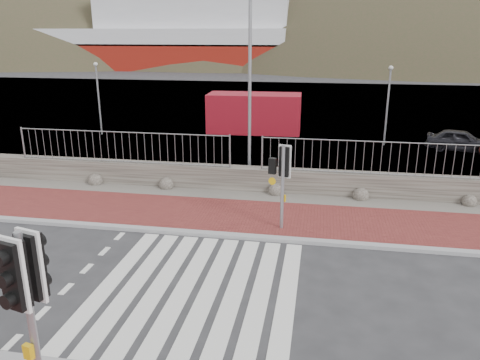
% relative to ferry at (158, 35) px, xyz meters
% --- Properties ---
extents(ground, '(220.00, 220.00, 0.00)m').
position_rel_ferry_xyz_m(ground, '(24.65, -67.90, -5.36)').
color(ground, '#28282B').
rests_on(ground, ground).
extents(sidewalk_far, '(40.00, 3.00, 0.08)m').
position_rel_ferry_xyz_m(sidewalk_far, '(24.65, -63.40, -5.32)').
color(sidewalk_far, maroon).
rests_on(sidewalk_far, ground).
extents(kerb_far, '(40.00, 0.25, 0.12)m').
position_rel_ferry_xyz_m(kerb_far, '(24.65, -64.90, -5.31)').
color(kerb_far, gray).
rests_on(kerb_far, ground).
extents(zebra_crossing, '(4.62, 5.60, 0.01)m').
position_rel_ferry_xyz_m(zebra_crossing, '(24.65, -67.90, -5.36)').
color(zebra_crossing, silver).
rests_on(zebra_crossing, ground).
extents(gravel_strip, '(40.00, 1.50, 0.06)m').
position_rel_ferry_xyz_m(gravel_strip, '(24.65, -61.40, -5.33)').
color(gravel_strip, '#59544C').
rests_on(gravel_strip, ground).
extents(stone_wall, '(40.00, 0.60, 0.90)m').
position_rel_ferry_xyz_m(stone_wall, '(24.65, -60.60, -4.91)').
color(stone_wall, '#423D36').
rests_on(stone_wall, ground).
extents(railing, '(18.07, 0.07, 1.22)m').
position_rel_ferry_xyz_m(railing, '(24.65, -60.75, -3.54)').
color(railing, gray).
rests_on(railing, stone_wall).
extents(quay, '(120.00, 40.00, 0.50)m').
position_rel_ferry_xyz_m(quay, '(24.65, -40.00, -5.36)').
color(quay, '#4C4C4F').
rests_on(quay, ground).
extents(water, '(220.00, 50.00, 0.05)m').
position_rel_ferry_xyz_m(water, '(24.65, -5.00, -5.36)').
color(water, '#3F4C54').
rests_on(water, ground).
extents(ferry, '(50.00, 16.00, 20.00)m').
position_rel_ferry_xyz_m(ferry, '(0.00, 0.00, 0.00)').
color(ferry, maroon).
rests_on(ferry, ground).
extents(hills_backdrop, '(254.00, 90.00, 100.00)m').
position_rel_ferry_xyz_m(hills_backdrop, '(31.40, 20.00, -28.42)').
color(hills_backdrop, '#333721').
rests_on(hills_backdrop, ground).
extents(traffic_signal_near, '(0.49, 0.36, 3.05)m').
position_rel_ferry_xyz_m(traffic_signal_near, '(23.19, -71.78, -3.17)').
color(traffic_signal_near, gray).
rests_on(traffic_signal_near, ground).
extents(traffic_signal_far, '(0.65, 0.35, 2.64)m').
position_rel_ferry_xyz_m(traffic_signal_far, '(26.26, -64.10, -3.45)').
color(traffic_signal_far, gray).
rests_on(traffic_signal_far, ground).
extents(streetlight, '(1.44, 0.72, 7.15)m').
position_rel_ferry_xyz_m(streetlight, '(24.75, -59.85, -1.34)').
color(streetlight, gray).
rests_on(streetlight, ground).
extents(shipping_container, '(5.53, 2.44, 2.27)m').
position_rel_ferry_xyz_m(shipping_container, '(23.37, -49.74, -4.22)').
color(shipping_container, maroon).
rests_on(shipping_container, ground).
extents(car_a, '(3.46, 2.18, 1.10)m').
position_rel_ferry_xyz_m(car_a, '(34.25, -52.72, -4.81)').
color(car_a, black).
rests_on(car_a, ground).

